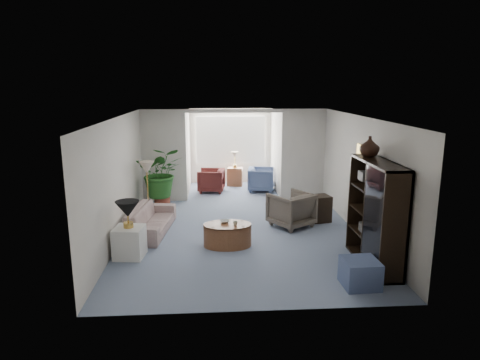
{
  "coord_description": "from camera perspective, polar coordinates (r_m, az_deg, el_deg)",
  "views": [
    {
      "loc": [
        -0.6,
        -8.48,
        3.14
      ],
      "look_at": [
        0.0,
        0.6,
        1.1
      ],
      "focal_mm": 32.02,
      "sensor_mm": 36.0,
      "label": 1
    }
  ],
  "objects": [
    {
      "name": "sofa",
      "position": [
        9.48,
        -11.84,
        -5.22
      ],
      "size": [
        0.96,
        1.98,
        0.56
      ],
      "primitive_type": "imported",
      "rotation": [
        0.0,
        0.0,
        1.46
      ],
      "color": "#B3A597",
      "rests_on": "ground"
    },
    {
      "name": "cabinet_urn",
      "position": [
        8.05,
        16.88,
        4.31
      ],
      "size": [
        0.36,
        0.36,
        0.37
      ],
      "primitive_type": "imported",
      "color": "black",
      "rests_on": "entertainment_cabinet"
    },
    {
      "name": "table_lamp",
      "position": [
        8.05,
        -14.76,
        -3.78
      ],
      "size": [
        0.44,
        0.44,
        0.3
      ],
      "primitive_type": "cone",
      "color": "black",
      "rests_on": "end_table"
    },
    {
      "name": "back_header",
      "position": [
        11.52,
        -0.8,
        9.2
      ],
      "size": [
        2.6,
        0.12,
        0.1
      ],
      "primitive_type": "cube",
      "color": "white",
      "rests_on": "back_pier_left"
    },
    {
      "name": "sunroom_table",
      "position": [
        13.52,
        -0.68,
        0.45
      ],
      "size": [
        0.52,
        0.43,
        0.57
      ],
      "primitive_type": "cube",
      "rotation": [
        0.0,
        0.0,
        -0.15
      ],
      "color": "brown",
      "rests_on": "ground"
    },
    {
      "name": "entertainment_cabinet",
      "position": [
        7.83,
        17.63,
        -4.35
      ],
      "size": [
        0.45,
        1.68,
        1.86
      ],
      "primitive_type": "cube",
      "color": "black",
      "rests_on": "ground"
    },
    {
      "name": "wingback_chair",
      "position": [
        9.71,
        6.83,
        -3.91
      ],
      "size": [
        1.16,
        1.17,
        0.78
      ],
      "primitive_type": "imported",
      "rotation": [
        0.0,
        0.0,
        3.72
      ],
      "color": "#695F52",
      "rests_on": "ground"
    },
    {
      "name": "window_pane",
      "position": [
        13.78,
        -1.27,
        5.38
      ],
      "size": [
        2.2,
        0.02,
        1.5
      ],
      "primitive_type": "cube",
      "color": "white"
    },
    {
      "name": "sunroom_chair_maroon",
      "position": [
        12.76,
        -3.87,
        -0.06
      ],
      "size": [
        0.86,
        0.84,
        0.69
      ],
      "primitive_type": "imported",
      "rotation": [
        0.0,
        0.0,
        -1.72
      ],
      "color": "#57201D",
      "rests_on": "ground"
    },
    {
      "name": "coffee_table",
      "position": [
        8.54,
        -1.68,
        -7.33
      ],
      "size": [
        1.0,
        1.0,
        0.45
      ],
      "primitive_type": "cylinder",
      "rotation": [
        0.0,
        0.0,
        0.05
      ],
      "color": "brown",
      "rests_on": "ground"
    },
    {
      "name": "sunroom_chair_blue",
      "position": [
        12.84,
        2.84,
        0.08
      ],
      "size": [
        0.88,
        0.86,
        0.71
      ],
      "primitive_type": "imported",
      "rotation": [
        0.0,
        0.0,
        1.42
      ],
      "color": "slate",
      "rests_on": "ground"
    },
    {
      "name": "back_pier_right",
      "position": [
        11.9,
        8.41,
        3.36
      ],
      "size": [
        1.2,
        0.12,
        2.5
      ],
      "primitive_type": "cube",
      "color": "white",
      "rests_on": "ground"
    },
    {
      "name": "coffee_bowl",
      "position": [
        8.55,
        -2.05,
        -5.54
      ],
      "size": [
        0.21,
        0.21,
        0.05
      ],
      "primitive_type": "imported",
      "rotation": [
        0.0,
        0.0,
        0.05
      ],
      "color": "silver",
      "rests_on": "coffee_table"
    },
    {
      "name": "shelf_clutter",
      "position": [
        7.66,
        17.7,
        -3.5
      ],
      "size": [
        0.3,
        1.1,
        1.06
      ],
      "color": "#53504E",
      "rests_on": "entertainment_cabinet"
    },
    {
      "name": "side_table_dark",
      "position": [
        10.17,
        10.4,
        -3.76
      ],
      "size": [
        0.59,
        0.51,
        0.61
      ],
      "primitive_type": "cube",
      "rotation": [
        0.0,
        0.0,
        0.23
      ],
      "color": "black",
      "rests_on": "ground"
    },
    {
      "name": "sunroom_floor",
      "position": [
        12.98,
        -1.02,
        -1.37
      ],
      "size": [
        2.6,
        2.6,
        0.0
      ],
      "primitive_type": "plane",
      "color": "#7E8CA6",
      "rests_on": "ground"
    },
    {
      "name": "plant_pot",
      "position": [
        11.2,
        -10.31,
        -3.0
      ],
      "size": [
        0.4,
        0.4,
        0.32
      ],
      "primitive_type": "cylinder",
      "color": "brown",
      "rests_on": "ground"
    },
    {
      "name": "back_pier_left",
      "position": [
        11.71,
        -10.12,
        3.15
      ],
      "size": [
        1.2,
        0.12,
        2.5
      ],
      "primitive_type": "cube",
      "color": "white",
      "rests_on": "ground"
    },
    {
      "name": "end_table",
      "position": [
        8.25,
        -14.51,
        -8.03
      ],
      "size": [
        0.58,
        0.58,
        0.57
      ],
      "primitive_type": "cube",
      "rotation": [
        0.0,
        0.0,
        -0.11
      ],
      "color": "white",
      "rests_on": "ground"
    },
    {
      "name": "framed_picture",
      "position": [
        9.04,
        16.09,
        2.97
      ],
      "size": [
        0.04,
        0.5,
        0.4
      ],
      "primitive_type": "cube",
      "color": "#B1A58D"
    },
    {
      "name": "ottoman",
      "position": [
        7.19,
        15.71,
        -11.85
      ],
      "size": [
        0.57,
        0.57,
        0.44
      ],
      "primitive_type": "cube",
      "rotation": [
        0.0,
        0.0,
        0.04
      ],
      "color": "slate",
      "rests_on": "ground"
    },
    {
      "name": "floor",
      "position": [
        9.06,
        0.25,
        -7.64
      ],
      "size": [
        6.0,
        6.0,
        0.0
      ],
      "primitive_type": "plane",
      "color": "#7E8CA6",
      "rests_on": "ground"
    },
    {
      "name": "window_blinds",
      "position": [
        13.75,
        -1.26,
        5.36
      ],
      "size": [
        2.2,
        0.02,
        1.5
      ],
      "primitive_type": "cube",
      "color": "white"
    },
    {
      "name": "house_plant",
      "position": [
        11.02,
        -10.47,
        1.04
      ],
      "size": [
        1.16,
        1.01,
        1.29
      ],
      "primitive_type": "imported",
      "color": "#256121",
      "rests_on": "plant_pot"
    },
    {
      "name": "floor_lamp",
      "position": [
        10.19,
        -12.33,
        1.65
      ],
      "size": [
        0.36,
        0.36,
        0.28
      ],
      "primitive_type": "cone",
      "color": "beige",
      "rests_on": "ground"
    },
    {
      "name": "coffee_cup",
      "position": [
        8.36,
        -0.63,
        -5.81
      ],
      "size": [
        0.1,
        0.1,
        0.09
      ],
      "primitive_type": "imported",
      "rotation": [
        0.0,
        0.0,
        0.05
      ],
      "color": "beige",
      "rests_on": "coffee_table"
    }
  ]
}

